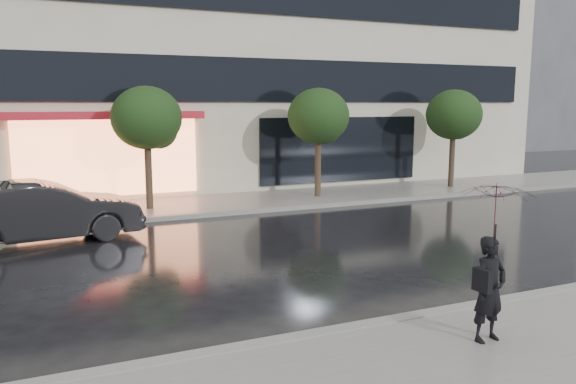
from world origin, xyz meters
TOP-DOWN VIEW (x-y plane):
  - ground at (0.00, 0.00)m, footprint 120.00×120.00m
  - sidewalk_near at (0.00, -3.25)m, footprint 60.00×4.50m
  - sidewalk_far at (0.00, 10.25)m, footprint 60.00×3.50m
  - curb_near at (0.00, -1.00)m, footprint 60.00×0.25m
  - curb_far at (0.00, 8.50)m, footprint 60.00×0.25m
  - bg_building_right at (26.00, 28.00)m, footprint 12.00×12.00m
  - tree_mid_west at (-2.94, 10.03)m, footprint 2.20×2.20m
  - tree_mid_east at (3.06, 10.03)m, footprint 2.20×2.20m
  - tree_far_east at (9.06, 10.03)m, footprint 2.20×2.20m
  - parked_car at (-6.10, 7.04)m, footprint 4.84×2.19m
  - pedestrian_with_umbrella at (-0.34, -2.18)m, footprint 1.09×1.11m

SIDE VIEW (x-z plane):
  - ground at x=0.00m, z-range 0.00..0.00m
  - sidewalk_near at x=0.00m, z-range 0.00..0.12m
  - sidewalk_far at x=0.00m, z-range 0.00..0.12m
  - curb_near at x=0.00m, z-range 0.00..0.14m
  - curb_far at x=0.00m, z-range 0.00..0.14m
  - parked_car at x=-6.10m, z-range 0.00..1.54m
  - pedestrian_with_umbrella at x=-0.34m, z-range 0.53..2.79m
  - tree_mid_west at x=-2.94m, z-range 0.93..4.92m
  - tree_mid_east at x=3.06m, z-range 0.93..4.92m
  - tree_far_east at x=9.06m, z-range 0.93..4.92m
  - bg_building_right at x=26.00m, z-range 0.00..16.00m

